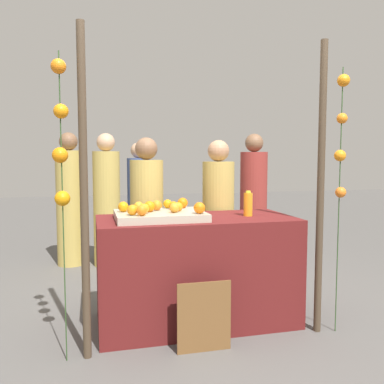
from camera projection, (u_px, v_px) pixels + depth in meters
The scene contains 28 objects.
ground_plane at pixel (196, 321), 3.45m from camera, with size 24.00×24.00×0.00m, color #565451.
stall_counter at pixel (196, 270), 3.41m from camera, with size 1.62×0.75×0.89m, color #5B1919.
orange_tray at pixel (160, 215), 3.28m from camera, with size 0.71×0.54×0.06m, color #B2AD99.
orange_0 at pixel (139, 206), 3.33m from camera, with size 0.08×0.08×0.08m, color orange.
orange_1 at pixel (174, 208), 3.22m from camera, with size 0.08×0.08×0.08m, color orange.
orange_2 at pixel (183, 203), 3.51m from camera, with size 0.09×0.09×0.09m, color orange.
orange_3 at pixel (168, 204), 3.50m from camera, with size 0.08×0.08×0.08m, color orange.
orange_4 at pixel (199, 208), 3.16m from camera, with size 0.09×0.09×0.09m, color orange.
orange_5 at pixel (149, 207), 3.26m from camera, with size 0.09×0.09×0.09m, color orange.
orange_6 at pixel (174, 206), 3.39m from camera, with size 0.07×0.07×0.07m, color orange.
orange_7 at pixel (123, 207), 3.26m from camera, with size 0.08×0.08×0.08m, color orange.
orange_8 at pixel (178, 207), 3.31m from camera, with size 0.07×0.07×0.07m, color orange.
orange_9 at pixel (142, 211), 3.04m from camera, with size 0.08×0.08×0.08m, color orange.
orange_10 at pixel (144, 209), 3.17m from camera, with size 0.08×0.08×0.08m, color orange.
orange_11 at pixel (132, 210), 3.07m from camera, with size 0.08×0.08×0.08m, color orange.
orange_12 at pixel (157, 205), 3.36m from camera, with size 0.08×0.08×0.08m, color orange.
juice_bottle at pixel (248, 204), 3.46m from camera, with size 0.08×0.08×0.21m.
chalkboard_sign at pixel (204, 317), 2.90m from camera, with size 0.39×0.03×0.52m.
vendor_left at pixel (147, 226), 3.90m from camera, with size 0.32×0.32×1.58m.
vendor_right at pixel (218, 224), 4.03m from camera, with size 0.31×0.31×1.56m.
crowd_person_0 at pixel (139, 204), 5.67m from camera, with size 0.32×0.32×1.59m.
crowd_person_1 at pixel (107, 204), 5.20m from camera, with size 0.34×0.34×1.69m.
crowd_person_2 at pixel (253, 206), 5.12m from camera, with size 0.34×0.34×1.68m.
crowd_person_3 at pixel (70, 204), 5.23m from camera, with size 0.34×0.34×1.71m.
canopy_post_left at pixel (84, 194), 2.73m from camera, with size 0.06×0.06×2.28m, color #473828.
canopy_post_right at pixel (321, 189), 3.17m from camera, with size 0.06×0.06×2.28m, color #473828.
garland_strand_left at pixel (61, 139), 2.65m from camera, with size 0.11×0.11×2.07m.
garland_strand_right at pixel (342, 136), 3.13m from camera, with size 0.10×0.10×2.07m.
Camera 1 is at (-0.85, -3.24, 1.38)m, focal length 38.07 mm.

